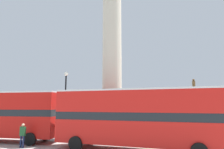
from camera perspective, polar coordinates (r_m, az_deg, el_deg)
ground_plane at (r=21.13m, az=0.00°, el=-17.33°), size 200.00×200.00×0.00m
monument_column at (r=22.11m, az=0.00°, el=10.42°), size 4.58×4.58×24.78m
bus_a at (r=20.87m, az=-29.35°, el=-9.76°), size 11.23×3.36×4.32m
bus_b at (r=14.59m, az=6.56°, el=-11.78°), size 11.55×3.16×4.30m
equestrian_statue at (r=26.06m, az=22.84°, el=-10.90°), size 3.92×3.37×6.32m
street_lamp at (r=19.76m, az=-13.23°, el=-7.39°), size 0.42×0.42×6.40m
pedestrian_near_lamp at (r=17.18m, az=-24.19°, el=-15.19°), size 0.49×0.25×1.77m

